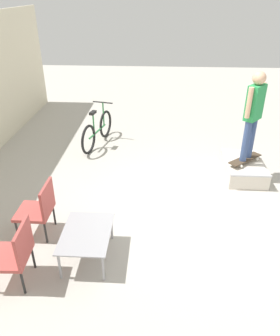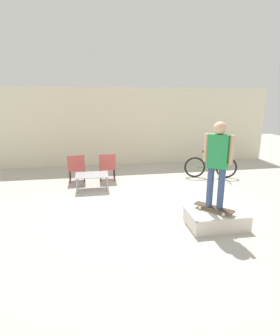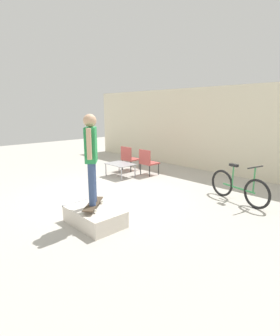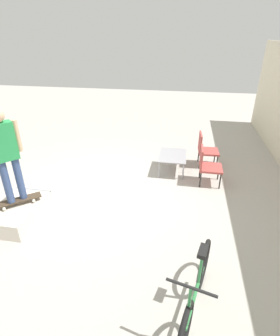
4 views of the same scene
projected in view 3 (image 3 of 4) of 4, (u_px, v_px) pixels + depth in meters
ground_plane at (106, 195)px, 6.95m from camera, size 24.00×24.00×0.00m
house_wall_back at (202, 129)px, 9.60m from camera, size 12.00×0.06×3.00m
skate_ramp_box at (95, 216)px, 5.19m from camera, size 1.19×0.77×0.35m
skateboard_on_ramp at (93, 204)px, 5.18m from camera, size 0.69×0.76×0.07m
person_skater at (91, 152)px, 4.95m from camera, size 0.46×0.40×1.73m
coffee_table at (120, 165)px, 8.77m from camera, size 0.94×0.68×0.45m
patio_chair_left at (129, 157)px, 9.64m from camera, size 0.54×0.54×0.90m
patio_chair_right at (148, 161)px, 8.96m from camera, size 0.52×0.52×0.90m
bicycle at (238, 187)px, 6.39m from camera, size 1.70×0.59×0.97m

